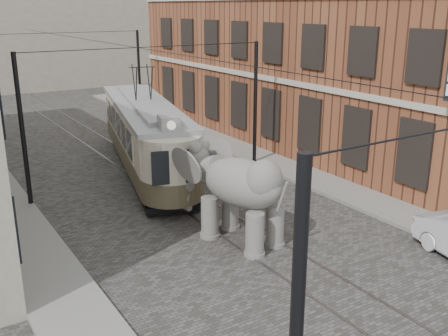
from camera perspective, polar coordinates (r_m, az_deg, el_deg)
ground at (r=18.67m, az=0.97°, el=-6.60°), size 120.00×120.00×0.00m
tram_rails at (r=18.66m, az=0.97°, el=-6.56°), size 1.54×80.00×0.02m
sidewalk_right at (r=22.26m, az=14.03°, el=-2.88°), size 2.00×60.00×0.15m
sidewalk_left at (r=16.37m, az=-18.83°, el=-10.94°), size 2.00×60.00×0.15m
brick_building at (r=30.96m, az=9.24°, el=14.21°), size 8.00×26.00×12.00m
distant_block at (r=55.07m, az=-23.32°, el=15.40°), size 28.00×10.00×14.00m
catenary at (r=21.82m, az=-6.67°, el=5.12°), size 11.00×30.20×6.00m
tram at (r=24.88m, az=-8.72°, el=5.31°), size 5.56×12.71×4.95m
elephant at (r=17.10m, az=1.99°, el=-3.15°), size 4.03×5.73×3.18m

